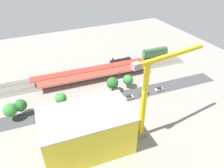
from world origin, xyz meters
The scene contains 27 objects.
ground_plane centered at (0.00, 0.00, 0.00)m, with size 197.98×197.98×0.00m, color gray.
rail_bed centered at (0.00, -20.90, 0.00)m, with size 123.74×14.60×0.01m, color #665E54.
street_asphalt centered at (0.00, 5.64, 0.00)m, with size 123.74×9.00×0.01m, color #424244.
track_rails centered at (0.00, -20.90, 0.18)m, with size 123.51×15.77×0.12m.
platform_canopy_near centered at (-2.78, -12.54, 4.11)m, with size 60.88×9.08×4.31m.
platform_canopy_far centered at (-2.26, -19.76, 3.67)m, with size 64.93×9.27×3.86m.
locomotive centered at (-23.94, -24.20, 1.87)m, with size 14.58×3.73×5.23m.
passenger_coach centered at (-48.27, -24.20, 3.30)m, with size 17.34×4.24×6.30m.
parked_car_0 centered at (-28.50, 9.12, 0.78)m, with size 4.16×1.79×1.77m.
parked_car_1 centered at (-19.93, 8.93, 0.78)m, with size 4.54×1.90×1.77m.
parked_car_2 centered at (-11.17, 9.13, 0.78)m, with size 4.75×1.91×1.74m.
parked_car_3 centered at (-2.92, 9.15, 0.73)m, with size 4.42×2.08×1.63m.
parked_car_4 centered at (5.20, 9.26, 0.72)m, with size 4.72×2.34×1.64m.
parked_car_5 centered at (14.06, 9.11, 0.72)m, with size 4.64×2.28×1.60m.
parked_car_6 centered at (22.30, 9.25, 0.75)m, with size 4.52×2.11×1.68m.
construction_building centered at (15.88, 28.59, 7.79)m, with size 30.13×17.24×15.59m, color yellow.
construction_roof_slab centered at (15.88, 28.59, 15.79)m, with size 30.73×17.84×0.40m, color #B7B2A8.
tower_crane centered at (-7.49, 30.98, 19.98)m, with size 30.29×5.38×32.60m.
box_truck_0 centered at (3.12, 14.26, 1.63)m, with size 9.44×3.33×3.32m.
box_truck_1 centered at (5.25, 13.92, 1.78)m, with size 9.58×2.91×3.70m.
box_truck_2 centered at (16.45, 15.02, 1.69)m, with size 10.02×2.58×3.47m.
street_tree_0 centered at (-15.50, -0.05, 4.47)m, with size 5.19×5.19×7.07m.
street_tree_1 centered at (40.04, 1.40, 5.07)m, with size 5.62×5.62×7.89m.
street_tree_2 centered at (19.09, 1.19, 4.34)m, with size 5.09×5.09×6.91m.
street_tree_3 centered at (-6.70, 0.24, 5.05)m, with size 5.79×5.79×7.96m.
street_tree_4 centered at (35.95, -0.29, 4.88)m, with size 5.33×5.33×7.55m.
traffic_light centered at (20.25, 0.80, 4.49)m, with size 0.50×0.36×6.79m.
Camera 1 is at (29.74, 80.00, 61.93)m, focal length 34.21 mm.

